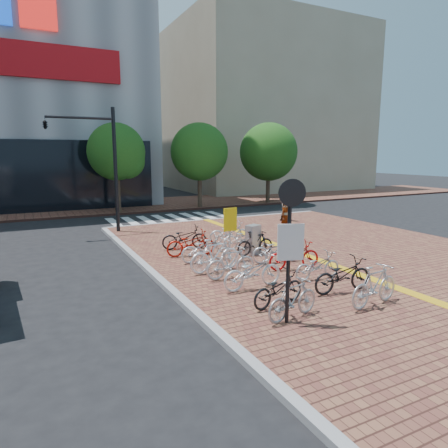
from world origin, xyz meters
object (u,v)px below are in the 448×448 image
bike_7 (185,237)px  yellow_sign (230,224)px  bike_3 (231,262)px  traffic_light_pole (84,147)px  bike_11 (294,255)px  bike_12 (276,250)px  bike_4 (215,255)px  bike_15 (230,233)px  bike_5 (205,248)px  bike_13 (255,243)px  bike_9 (343,275)px  bike_0 (293,299)px  bike_1 (278,289)px  pedestrian_b (287,206)px  bike_8 (375,286)px  bike_14 (245,238)px  bike_6 (191,243)px  notice_sign (290,234)px  utility_box (253,240)px  pedestrian_a (285,216)px  bike_10 (318,266)px  bike_2 (253,272)px

bike_7 → yellow_sign: (0.86, -2.44, 0.87)m
bike_3 → traffic_light_pole: 10.66m
bike_11 → yellow_sign: (-1.44, 2.00, 0.88)m
bike_11 → bike_12: bike_11 is taller
bike_4 → bike_15: 4.38m
bike_5 → bike_13: bearing=-93.3°
bike_9 → bike_0: bearing=113.8°
bike_4 → bike_13: 2.71m
bike_3 → bike_1: bearing=179.3°
pedestrian_b → traffic_light_pole: bearing=-162.1°
bike_1 → bike_8: (2.22, -1.16, 0.10)m
bike_0 → bike_13: (2.36, 5.68, -0.01)m
bike_9 → bike_11: (0.15, 2.51, -0.01)m
bike_4 → bike_14: bike_4 is taller
bike_6 → bike_13: bearing=-106.8°
yellow_sign → traffic_light_pole: bearing=117.3°
pedestrian_b → traffic_light_pole: size_ratio=0.28×
pedestrian_b → bike_3: bearing=-109.7°
bike_11 → bike_8: bearing=-173.8°
bike_7 → bike_12: (2.22, -3.45, -0.01)m
bike_15 → pedestrian_b: pedestrian_b is taller
bike_0 → bike_9: size_ratio=0.85×
bike_9 → yellow_sign: size_ratio=0.98×
bike_13 → notice_sign: 6.61m
bike_3 → pedestrian_b: pedestrian_b is taller
bike_8 → bike_12: (0.07, 4.67, -0.07)m
pedestrian_b → bike_7: bearing=-129.4°
bike_12 → pedestrian_b: (5.72, 7.34, 0.38)m
bike_12 → traffic_light_pole: (-5.29, 8.62, 3.77)m
bike_14 → utility_box: utility_box is taller
bike_12 → pedestrian_a: size_ratio=1.18×
bike_1 → utility_box: size_ratio=1.47×
bike_13 → notice_sign: (-2.63, -5.84, 1.65)m
bike_1 → traffic_light_pole: bearing=3.3°
bike_14 → bike_6: bearing=102.0°
bike_9 → pedestrian_a: bearing=-21.6°
bike_7 → utility_box: bearing=-122.5°
bike_10 → bike_14: bike_14 is taller
bike_11 → bike_14: bike_11 is taller
bike_12 → pedestrian_a: pedestrian_a is taller
bike_6 → pedestrian_a: size_ratio=1.22×
bike_8 → bike_10: bike_8 is taller
bike_2 → bike_8: bike_8 is taller
bike_2 → bike_8: (2.15, -2.59, 0.04)m
bike_6 → notice_sign: bearing=-175.8°
notice_sign → bike_8: bearing=-2.4°
bike_9 → bike_11: bike_9 is taller
bike_0 → pedestrian_a: pedestrian_a is taller
bike_8 → bike_13: bike_8 is taller
bike_4 → bike_12: 2.48m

